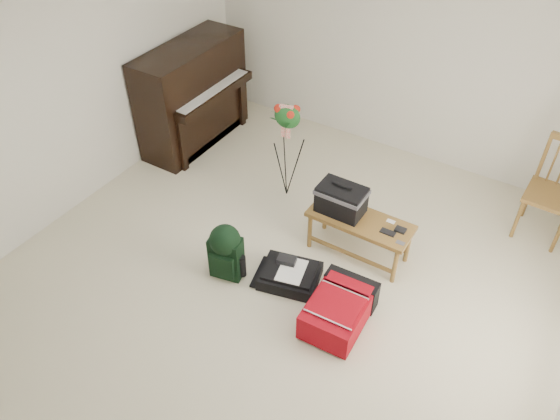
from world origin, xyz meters
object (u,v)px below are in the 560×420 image
Objects in this scene: flower_stand at (287,152)px; piano at (193,97)px; dining_chair at (552,192)px; red_suitcase at (341,306)px; black_duffel at (290,275)px; bench at (347,206)px; green_backpack at (225,250)px.

piano is at bearing 152.53° from flower_stand.
dining_chair is (4.09, 0.50, -0.08)m from piano.
piano is 2.10× the size of red_suitcase.
red_suitcase is at bearing -118.24° from dining_chair.
black_duffel is at bearing -32.85° from piano.
piano is at bearing -171.01° from dining_chair.
black_duffel is (-1.83, -1.96, -0.44)m from dining_chair.
bench reaches higher than red_suitcase.
flower_stand is at bearing 134.07° from red_suitcase.
green_backpack is 0.51× the size of flower_stand.
flower_stand is (-0.93, 0.43, 0.02)m from bench.
flower_stand is (-0.71, 1.11, 0.49)m from black_duffel.
bench is at bearing 37.57° from green_backpack.
piano is at bearing 162.46° from bench.
dining_chair is at bearing 30.75° from green_backpack.
flower_stand is (-0.16, 1.35, 0.24)m from green_backpack.
red_suitcase is at bearing -64.69° from bench.
green_backpack reaches higher than red_suitcase.
dining_chair is 3.25m from green_backpack.
bench reaches higher than green_backpack.
black_duffel is 0.65m from green_backpack.
flower_stand reaches higher than bench.
flower_stand is (-2.54, -0.86, 0.05)m from dining_chair.
green_backpack is at bearing -170.32° from black_duffel.
red_suitcase is at bearing -26.81° from black_duffel.
piano is 1.41× the size of dining_chair.
green_backpack reaches higher than black_duffel.
red_suitcase is (0.38, -0.81, -0.39)m from bench.
flower_stand is at bearing 84.65° from green_backpack.
bench reaches higher than black_duffel.
black_duffel is at bearing -71.79° from flower_stand.
flower_stand reaches higher than dining_chair.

